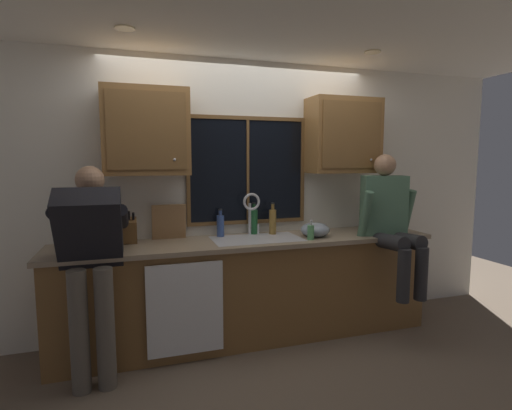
% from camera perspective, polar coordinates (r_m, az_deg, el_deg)
% --- Properties ---
extents(back_wall, '(5.75, 0.12, 2.55)m').
position_cam_1_polar(back_wall, '(3.83, -2.43, 1.27)').
color(back_wall, silver).
rests_on(back_wall, floor).
extents(ceiling_downlight_left, '(0.14, 0.14, 0.01)m').
position_cam_1_polar(ceiling_downlight_left, '(3.15, -18.50, 23.13)').
color(ceiling_downlight_left, '#FFEAB2').
extents(ceiling_downlight_right, '(0.14, 0.14, 0.01)m').
position_cam_1_polar(ceiling_downlight_right, '(3.74, 16.53, 20.50)').
color(ceiling_downlight_right, '#FFEAB2').
extents(window_glass, '(1.10, 0.02, 0.95)m').
position_cam_1_polar(window_glass, '(3.76, -1.24, 5.00)').
color(window_glass, black).
extents(window_frame_top, '(1.17, 0.02, 0.04)m').
position_cam_1_polar(window_frame_top, '(3.77, -1.22, 12.49)').
color(window_frame_top, brown).
extents(window_frame_bottom, '(1.17, 0.02, 0.04)m').
position_cam_1_polar(window_frame_bottom, '(3.80, -1.18, -2.45)').
color(window_frame_bottom, brown).
extents(window_frame_left, '(0.03, 0.02, 0.95)m').
position_cam_1_polar(window_frame_left, '(3.63, -9.84, 4.85)').
color(window_frame_left, brown).
extents(window_frame_right, '(0.03, 0.02, 0.95)m').
position_cam_1_polar(window_frame_right, '(3.95, 6.75, 5.03)').
color(window_frame_right, brown).
extents(window_mullion_center, '(0.02, 0.02, 0.95)m').
position_cam_1_polar(window_mullion_center, '(3.75, -1.19, 4.99)').
color(window_mullion_center, brown).
extents(lower_cabinet_run, '(3.35, 0.58, 0.88)m').
position_cam_1_polar(lower_cabinet_run, '(3.67, -0.89, -12.31)').
color(lower_cabinet_run, brown).
rests_on(lower_cabinet_run, floor).
extents(countertop, '(3.41, 0.62, 0.04)m').
position_cam_1_polar(countertop, '(3.53, -0.81, -5.33)').
color(countertop, gray).
rests_on(countertop, lower_cabinet_run).
extents(dishwasher_front, '(0.60, 0.02, 0.74)m').
position_cam_1_polar(dishwasher_front, '(3.25, -10.19, -14.65)').
color(dishwasher_front, white).
extents(upper_cabinet_left, '(0.70, 0.36, 0.72)m').
position_cam_1_polar(upper_cabinet_left, '(3.46, -15.63, 10.18)').
color(upper_cabinet_left, olive).
extents(upper_cabinet_right, '(0.70, 0.36, 0.72)m').
position_cam_1_polar(upper_cabinet_right, '(3.99, 12.53, 9.75)').
color(upper_cabinet_right, olive).
extents(sink, '(0.80, 0.46, 0.21)m').
position_cam_1_polar(sink, '(3.58, 0.12, -6.46)').
color(sink, '#B7B7BC').
rests_on(sink, lower_cabinet_run).
extents(faucet, '(0.18, 0.09, 0.40)m').
position_cam_1_polar(faucet, '(3.69, -0.62, -0.52)').
color(faucet, silver).
rests_on(faucet, countertop).
extents(person_standing, '(0.53, 0.68, 1.58)m').
position_cam_1_polar(person_standing, '(3.07, -22.87, -6.33)').
color(person_standing, '#595147').
rests_on(person_standing, floor).
extents(person_sitting_on_counter, '(0.54, 0.65, 1.26)m').
position_cam_1_polar(person_sitting_on_counter, '(3.83, 18.84, -1.64)').
color(person_sitting_on_counter, '#262628').
rests_on(person_sitting_on_counter, countertop).
extents(knife_block, '(0.12, 0.18, 0.32)m').
position_cam_1_polar(knife_block, '(3.50, -17.88, -3.62)').
color(knife_block, brown).
rests_on(knife_block, countertop).
extents(cutting_board, '(0.30, 0.09, 0.32)m').
position_cam_1_polar(cutting_board, '(3.59, -12.50, -2.41)').
color(cutting_board, '#997047').
rests_on(cutting_board, countertop).
extents(mixing_bowl, '(0.27, 0.27, 0.13)m').
position_cam_1_polar(mixing_bowl, '(3.70, 8.56, -3.59)').
color(mixing_bowl, '#8C99A8').
rests_on(mixing_bowl, countertop).
extents(soap_dispenser, '(0.06, 0.07, 0.18)m').
position_cam_1_polar(soap_dispenser, '(3.53, 7.93, -3.90)').
color(soap_dispenser, '#59A566').
rests_on(soap_dispenser, countertop).
extents(bottle_green_glass, '(0.07, 0.07, 0.30)m').
position_cam_1_polar(bottle_green_glass, '(3.76, 2.44, -2.35)').
color(bottle_green_glass, olive).
rests_on(bottle_green_glass, countertop).
extents(bottle_tall_clear, '(0.07, 0.07, 0.26)m').
position_cam_1_polar(bottle_tall_clear, '(3.65, -5.18, -2.94)').
color(bottle_tall_clear, '#334C8C').
rests_on(bottle_tall_clear, countertop).
extents(bottle_amber_small, '(0.07, 0.07, 0.30)m').
position_cam_1_polar(bottle_amber_small, '(3.76, -0.31, -2.33)').
color(bottle_amber_small, '#1E592D').
rests_on(bottle_amber_small, countertop).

